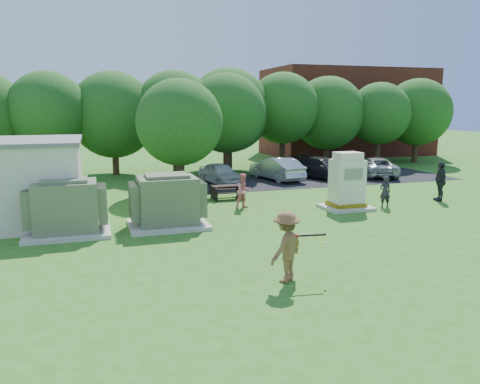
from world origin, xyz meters
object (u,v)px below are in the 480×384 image
object	(u,v)px
picnic_table	(227,190)
person_by_generator	(385,192)
transformer_right	(167,202)
batter	(286,247)
transformer_left	(66,208)
person_walking_right	(440,181)
car_white	(220,173)
car_dark	(324,168)
car_silver_b	(375,167)
car_silver_a	(276,169)
generator_cabinet	(347,184)
person_at_picnic	(244,191)

from	to	relation	value
picnic_table	person_by_generator	size ratio (longest dim) A/B	1.10
transformer_right	batter	bearing A→B (deg)	-72.64
picnic_table	transformer_left	bearing A→B (deg)	-148.44
person_walking_right	car_white	distance (m)	12.17
car_dark	car_white	bearing A→B (deg)	156.97
transformer_right	picnic_table	distance (m)	5.92
batter	picnic_table	bearing A→B (deg)	-132.96
car_silver_b	car_silver_a	bearing A→B (deg)	13.79
batter	car_white	xyz separation A→B (m)	(2.47, 15.84, -0.33)
person_by_generator	car_white	size ratio (longest dim) A/B	0.39
picnic_table	generator_cabinet	bearing A→B (deg)	-40.58
transformer_right	generator_cabinet	size ratio (longest dim) A/B	1.15
car_silver_a	car_silver_b	xyz separation A→B (m)	(6.89, -0.53, -0.09)
generator_cabinet	person_by_generator	world-z (taller)	generator_cabinet
car_silver_a	car_dark	world-z (taller)	car_silver_a
transformer_right	car_silver_b	size ratio (longest dim) A/B	0.66
car_silver_a	car_dark	xyz separation A→B (m)	(3.08, -0.55, -0.04)
generator_cabinet	car_silver_a	bearing A→B (deg)	89.19
car_silver_a	batter	bearing A→B (deg)	57.12
transformer_right	person_by_generator	size ratio (longest dim) A/B	2.04
generator_cabinet	car_silver_a	world-z (taller)	generator_cabinet
person_at_picnic	car_white	size ratio (longest dim) A/B	0.43
person_by_generator	picnic_table	bearing A→B (deg)	-25.31
transformer_right	person_by_generator	xyz separation A→B (m)	(10.12, 0.41, -0.24)
picnic_table	car_silver_b	bearing A→B (deg)	20.91
person_by_generator	person_at_picnic	size ratio (longest dim) A/B	0.91
generator_cabinet	person_at_picnic	size ratio (longest dim) A/B	1.61
person_by_generator	car_white	xyz separation A→B (m)	(-5.54, 8.66, -0.10)
picnic_table	car_silver_a	world-z (taller)	car_silver_a
person_at_picnic	picnic_table	bearing A→B (deg)	80.15
transformer_left	picnic_table	distance (m)	8.74
generator_cabinet	person_at_picnic	distance (m)	4.69
picnic_table	car_dark	xyz separation A→B (m)	(7.73, 4.39, 0.25)
generator_cabinet	picnic_table	distance (m)	6.01
generator_cabinet	car_silver_b	world-z (taller)	generator_cabinet
person_walking_right	batter	bearing A→B (deg)	-36.71
transformer_right	car_silver_a	world-z (taller)	transformer_right
person_at_picnic	car_silver_b	bearing A→B (deg)	18.06
transformer_left	batter	size ratio (longest dim) A/B	1.56
generator_cabinet	person_walking_right	distance (m)	5.37
person_by_generator	car_white	bearing A→B (deg)	-49.75
person_at_picnic	car_dark	bearing A→B (deg)	28.94
person_walking_right	car_silver_a	xyz separation A→B (m)	(-5.24, 8.57, -0.26)
batter	person_by_generator	distance (m)	10.76
picnic_table	batter	world-z (taller)	batter
generator_cabinet	car_silver_b	distance (m)	10.87
person_at_picnic	person_walking_right	bearing A→B (deg)	-20.00
person_by_generator	car_silver_b	size ratio (longest dim) A/B	0.32
person_by_generator	batter	bearing A→B (deg)	49.54
batter	car_white	size ratio (longest dim) A/B	0.52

